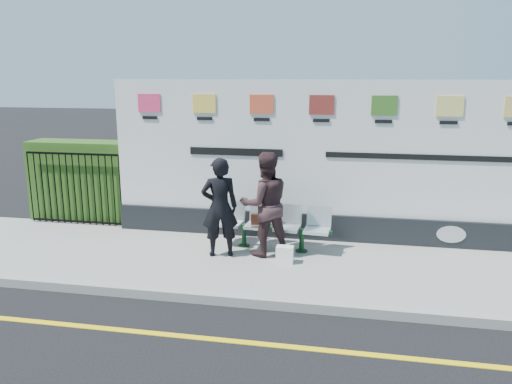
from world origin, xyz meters
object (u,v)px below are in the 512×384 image
woman_left (220,207)px  woman_right (265,204)px  bench (272,237)px  billboard (320,172)px

woman_left → woman_right: size_ratio=0.95×
bench → billboard: bearing=49.2°
billboard → woman_right: bearing=-128.7°
billboard → woman_left: 2.09m
billboard → woman_right: (-0.86, -1.07, -0.39)m
billboard → woman_right: 1.43m
bench → woman_right: bearing=-100.3°
woman_left → bench: bearing=-169.7°
billboard → woman_left: bearing=-142.5°
woman_right → bench: bearing=-129.4°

